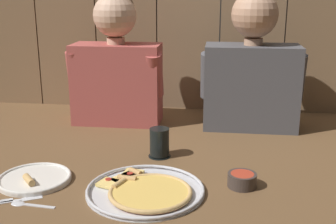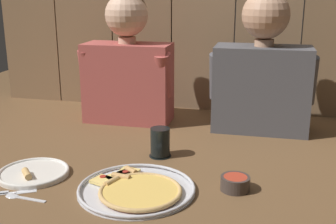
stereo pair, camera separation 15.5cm
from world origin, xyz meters
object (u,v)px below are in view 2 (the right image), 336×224
(drinking_glass, at_px, (160,143))
(diner_left, at_px, (128,62))
(dipping_bowl, at_px, (235,182))
(dinner_plate, at_px, (33,173))
(diner_right, at_px, (263,66))
(pizza_tray, at_px, (137,189))

(drinking_glass, height_order, diner_left, diner_left)
(dipping_bowl, distance_m, diner_left, 0.87)
(dinner_plate, xyz_separation_m, diner_right, (0.73, 0.67, 0.27))
(pizza_tray, bearing_deg, diner_left, 109.75)
(drinking_glass, xyz_separation_m, diner_right, (0.35, 0.40, 0.23))
(dinner_plate, relative_size, drinking_glass, 2.16)
(dinner_plate, height_order, diner_left, diner_left)
(dinner_plate, bearing_deg, diner_right, 42.46)
(pizza_tray, relative_size, drinking_glass, 3.34)
(drinking_glass, distance_m, dipping_bowl, 0.37)
(pizza_tray, bearing_deg, drinking_glass, 90.21)
(diner_left, xyz_separation_m, diner_right, (0.61, 0.00, 0.00))
(pizza_tray, xyz_separation_m, dipping_bowl, (0.29, 0.08, 0.02))
(pizza_tray, distance_m, drinking_glass, 0.31)
(pizza_tray, bearing_deg, dipping_bowl, 15.68)
(dinner_plate, distance_m, diner_left, 0.73)
(pizza_tray, height_order, diner_left, diner_left)
(dipping_bowl, bearing_deg, diner_right, 84.78)
(dinner_plate, bearing_deg, drinking_glass, 34.85)
(dipping_bowl, height_order, diner_left, diner_left)
(dipping_bowl, xyz_separation_m, diner_left, (-0.55, 0.62, 0.26))
(drinking_glass, bearing_deg, diner_right, 48.94)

